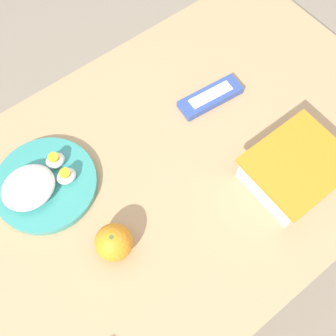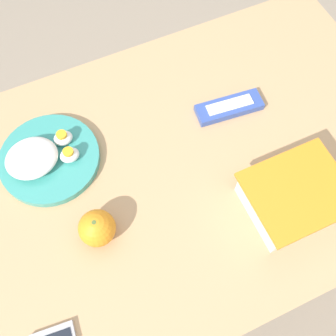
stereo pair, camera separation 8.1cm
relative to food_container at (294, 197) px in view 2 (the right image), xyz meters
name	(u,v)px [view 2 (the right image)]	position (x,y,z in m)	size (l,w,h in m)	color
ground_plane	(169,254)	(0.19, -0.17, -0.80)	(10.00, 10.00, 0.00)	gray
table	(170,192)	(0.19, -0.17, -0.16)	(1.14, 0.70, 0.77)	tan
food_container	(294,197)	(0.00, 0.00, 0.00)	(0.19, 0.16, 0.07)	white
orange_fruit	(97,228)	(0.38, -0.10, 0.00)	(0.07, 0.07, 0.07)	orange
rice_plate	(45,158)	(0.43, -0.30, -0.01)	(0.21, 0.21, 0.06)	teal
candy_bar	(229,107)	(0.00, -0.25, -0.02)	(0.16, 0.07, 0.02)	#334C9E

